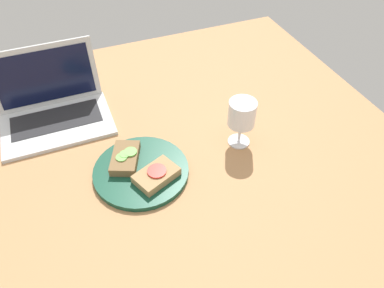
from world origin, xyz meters
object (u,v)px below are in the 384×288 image
object	(u,v)px
plate	(141,171)
sandwich_with_cucumber	(125,158)
sandwich_with_tomato	(156,175)
wine_glass	(242,115)
laptop	(52,105)

from	to	relation	value
plate	sandwich_with_cucumber	world-z (taller)	sandwich_with_cucumber
sandwich_with_tomato	wine_glass	size ratio (longest dim) A/B	0.90
plate	wine_glass	world-z (taller)	wine_glass
sandwich_with_cucumber	wine_glass	size ratio (longest dim) A/B	0.91
plate	wine_glass	bearing A→B (deg)	2.20
plate	laptop	world-z (taller)	laptop
sandwich_with_tomato	wine_glass	distance (cm)	28.30
plate	wine_glass	distance (cm)	31.21
sandwich_with_cucumber	laptop	world-z (taller)	laptop
plate	laptop	distance (cm)	37.36
wine_glass	laptop	distance (cm)	57.54
sandwich_with_cucumber	plate	bearing A→B (deg)	-56.60
sandwich_with_cucumber	laptop	bearing A→B (deg)	118.94
laptop	sandwich_with_cucumber	bearing A→B (deg)	-61.06
laptop	plate	bearing A→B (deg)	-60.42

